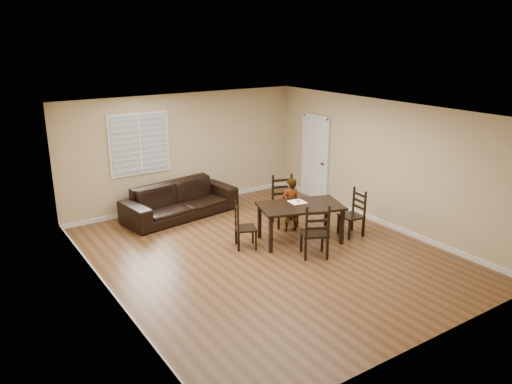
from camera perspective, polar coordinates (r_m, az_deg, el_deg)
ground at (r=9.54m, az=1.32°, el=-7.14°), size 7.00×7.00×0.00m
room at (r=9.09m, az=0.95°, el=3.71°), size 6.04×7.04×2.72m
dining_table at (r=9.93m, az=5.11°, el=-1.95°), size 1.83×1.37×0.77m
chair_near at (r=10.92m, az=3.11°, el=-1.09°), size 0.60×0.58×1.09m
chair_far at (r=9.24m, az=6.89°, el=-4.87°), size 0.62×0.61×1.05m
chair_left at (r=9.68m, az=-1.82°, el=-4.07°), size 0.52×0.53×0.92m
chair_right at (r=10.52m, az=11.35°, el=-2.49°), size 0.46×0.48×0.97m
child at (r=10.49m, az=3.94°, el=-1.44°), size 0.45×0.33×1.15m
napkin at (r=10.06m, az=4.75°, el=-1.13°), size 0.34×0.34×0.00m
donut at (r=10.06m, az=4.86°, el=-1.01°), size 0.10×0.10×0.04m
sofa at (r=11.47m, az=-8.66°, el=-0.93°), size 2.75×1.41×0.77m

